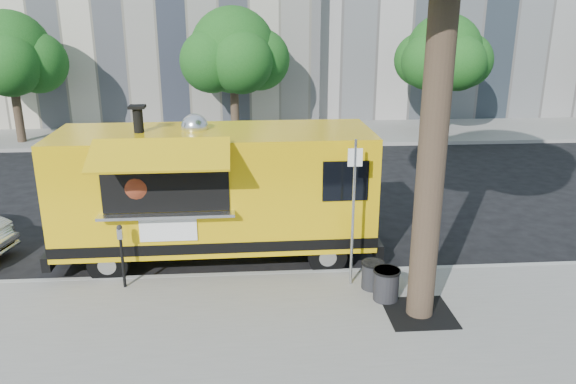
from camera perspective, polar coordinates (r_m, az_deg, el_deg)
name	(u,v)px	position (r m, az deg, el deg)	size (l,w,h in m)	color
ground	(271,260)	(12.92, -1.74, -6.96)	(120.00, 120.00, 0.00)	black
sidewalk	(282,362)	(9.41, -0.60, -16.86)	(60.00, 6.00, 0.15)	gray
curb	(273,276)	(12.05, -1.54, -8.50)	(60.00, 0.14, 0.16)	#999993
far_sidewalk	(258,134)	(25.78, -3.09, 5.94)	(60.00, 5.00, 0.15)	gray
tree_well	(419,313)	(10.81, 13.17, -11.87)	(1.20, 1.20, 0.02)	black
far_tree_a	(9,54)	(25.88, -26.47, 12.47)	(3.42, 3.42, 5.36)	#33261C
far_tree_b	(233,50)	(24.47, -5.61, 14.12)	(3.60, 3.60, 5.50)	#33261C
far_tree_c	(444,53)	(25.61, 15.56, 13.49)	(3.24, 3.24, 5.21)	#33261C
sign_post	(353,205)	(10.96, 6.66, -1.31)	(0.28, 0.06, 3.00)	silver
parking_meter	(121,249)	(11.56, -16.57, -5.55)	(0.11, 0.11, 1.33)	black
food_truck	(215,190)	(12.49, -7.46, 0.17)	(7.17, 3.37, 3.53)	yellow
trash_bin_left	(373,274)	(11.40, 8.59, -8.24)	(0.47, 0.47, 0.56)	black
trash_bin_right	(386,284)	(11.00, 9.94, -9.16)	(0.52, 0.52, 0.63)	black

